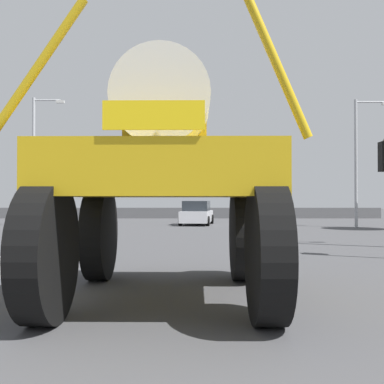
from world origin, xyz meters
The scene contains 7 objects.
ground_plane centered at (0.00, 18.00, 0.00)m, with size 120.00×120.00×0.00m, color #424244.
oversize_sprayer centered at (-0.18, 6.42, 1.98)m, with size 4.18×5.24×4.42m.
sedan_ahead centered at (0.57, 28.40, 0.71)m, with size 2.30×4.29×1.52m.
traffic_signal_far_left centered at (6.35, 28.99, 3.04)m, with size 0.24×0.55×4.17m.
streetlight_far_left centered at (-9.27, 27.14, 4.38)m, with size 1.96×0.24×7.85m.
streetlight_far_right centered at (10.00, 25.78, 4.19)m, with size 2.13×0.24×7.45m.
roadside_barrier centered at (0.00, 38.37, 0.45)m, with size 32.67×0.24×0.90m, color #59595B.
Camera 1 is at (0.27, -1.28, 1.63)m, focal length 43.61 mm.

